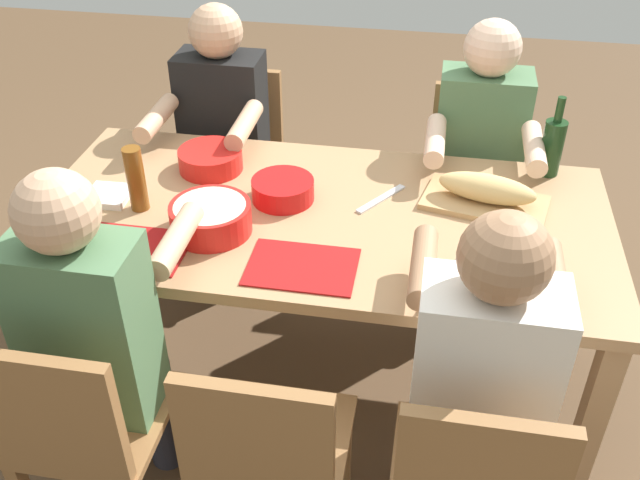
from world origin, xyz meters
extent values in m
plane|color=brown|center=(0.00, 0.00, 0.00)|extent=(8.00, 8.00, 0.00)
cube|color=#A87F56|center=(0.00, 0.00, 0.72)|extent=(1.89, 0.92, 0.04)
cube|color=#A87F56|center=(-0.88, -0.40, 0.35)|extent=(0.07, 0.07, 0.70)
cube|color=#A87F56|center=(0.88, -0.40, 0.35)|extent=(0.07, 0.07, 0.70)
cube|color=#A87F56|center=(-0.88, 0.40, 0.35)|extent=(0.07, 0.07, 0.70)
cube|color=#A87F56|center=(0.88, 0.40, 0.35)|extent=(0.07, 0.07, 0.70)
cube|color=olive|center=(0.00, 0.70, 0.44)|extent=(0.40, 0.40, 0.03)
cube|color=olive|center=(0.00, 0.88, 0.65)|extent=(0.38, 0.04, 0.40)
cube|color=olive|center=(0.17, 0.53, 0.21)|extent=(0.04, 0.04, 0.42)
cube|color=olive|center=(-0.17, 0.53, 0.21)|extent=(0.04, 0.04, 0.42)
cube|color=olive|center=(0.52, -0.70, 0.44)|extent=(0.40, 0.40, 0.03)
cube|color=olive|center=(0.52, -0.88, 0.65)|extent=(0.38, 0.04, 0.40)
cube|color=olive|center=(0.35, -0.53, 0.21)|extent=(0.04, 0.04, 0.42)
cube|color=olive|center=(0.69, -0.53, 0.21)|extent=(0.04, 0.04, 0.42)
cube|color=olive|center=(0.35, -0.87, 0.21)|extent=(0.04, 0.04, 0.42)
cube|color=olive|center=(0.69, -0.87, 0.21)|extent=(0.04, 0.04, 0.42)
cylinder|color=#2D2D38|center=(0.44, -0.48, 0.23)|extent=(0.11, 0.11, 0.45)
cylinder|color=#2D2D38|center=(0.60, -0.48, 0.23)|extent=(0.11, 0.11, 0.45)
cube|color=black|center=(0.52, -0.64, 0.73)|extent=(0.34, 0.20, 0.55)
cylinder|color=tan|center=(0.35, -0.37, 0.85)|extent=(0.07, 0.30, 0.07)
cylinder|color=tan|center=(0.69, -0.37, 0.85)|extent=(0.07, 0.30, 0.07)
sphere|color=tan|center=(0.52, -0.64, 1.09)|extent=(0.21, 0.21, 0.21)
cube|color=olive|center=(0.52, 0.70, 0.44)|extent=(0.40, 0.40, 0.03)
cube|color=olive|center=(0.52, 0.88, 0.65)|extent=(0.38, 0.04, 0.40)
cube|color=olive|center=(0.69, 0.53, 0.21)|extent=(0.04, 0.04, 0.42)
cube|color=olive|center=(0.35, 0.53, 0.21)|extent=(0.04, 0.04, 0.42)
cylinder|color=#2D2D38|center=(0.60, 0.48, 0.23)|extent=(0.11, 0.11, 0.45)
cylinder|color=#2D2D38|center=(0.44, 0.48, 0.23)|extent=(0.11, 0.11, 0.45)
cube|color=#4C724C|center=(0.52, 0.64, 0.73)|extent=(0.34, 0.20, 0.55)
cylinder|color=tan|center=(0.69, 0.37, 0.85)|extent=(0.07, 0.30, 0.07)
cylinder|color=tan|center=(0.35, 0.37, 0.85)|extent=(0.07, 0.30, 0.07)
sphere|color=tan|center=(0.52, 0.64, 1.09)|extent=(0.21, 0.21, 0.21)
cube|color=olive|center=(-0.52, 0.70, 0.44)|extent=(0.40, 0.40, 0.03)
cube|color=olive|center=(-0.52, 0.88, 0.65)|extent=(0.38, 0.04, 0.40)
cube|color=olive|center=(-0.35, 0.53, 0.21)|extent=(0.04, 0.04, 0.42)
cube|color=olive|center=(-0.69, 0.53, 0.21)|extent=(0.04, 0.04, 0.42)
cylinder|color=#2D2D38|center=(-0.44, 0.48, 0.23)|extent=(0.11, 0.11, 0.45)
cylinder|color=#2D2D38|center=(-0.60, 0.48, 0.23)|extent=(0.11, 0.11, 0.45)
cube|color=white|center=(-0.52, 0.64, 0.73)|extent=(0.34, 0.20, 0.55)
cylinder|color=#9E7251|center=(-0.35, 0.37, 0.85)|extent=(0.07, 0.30, 0.07)
cylinder|color=#9E7251|center=(-0.69, 0.37, 0.85)|extent=(0.07, 0.30, 0.07)
sphere|color=#9E7251|center=(-0.52, 0.64, 1.09)|extent=(0.21, 0.21, 0.21)
cube|color=olive|center=(-0.52, -0.70, 0.44)|extent=(0.40, 0.40, 0.03)
cube|color=olive|center=(-0.52, -0.88, 0.65)|extent=(0.38, 0.04, 0.40)
cube|color=olive|center=(-0.69, -0.53, 0.21)|extent=(0.04, 0.04, 0.42)
cube|color=olive|center=(-0.35, -0.53, 0.21)|extent=(0.04, 0.04, 0.42)
cube|color=olive|center=(-0.69, -0.87, 0.21)|extent=(0.04, 0.04, 0.42)
cube|color=olive|center=(-0.35, -0.87, 0.21)|extent=(0.04, 0.04, 0.42)
cylinder|color=#2D2D38|center=(-0.60, -0.48, 0.23)|extent=(0.11, 0.11, 0.45)
cylinder|color=#2D2D38|center=(-0.44, -0.48, 0.23)|extent=(0.11, 0.11, 0.45)
cube|color=#4C724C|center=(-0.52, -0.64, 0.73)|extent=(0.34, 0.20, 0.55)
cylinder|color=beige|center=(-0.69, -0.37, 0.85)|extent=(0.07, 0.30, 0.07)
cylinder|color=beige|center=(-0.35, -0.37, 0.85)|extent=(0.07, 0.30, 0.07)
sphere|color=beige|center=(-0.52, -0.64, 1.09)|extent=(0.21, 0.21, 0.21)
cylinder|color=red|center=(0.14, -0.06, 0.78)|extent=(0.21, 0.21, 0.07)
cylinder|color=#669E33|center=(0.14, -0.06, 0.80)|extent=(0.18, 0.18, 0.03)
cylinder|color=red|center=(0.32, 0.16, 0.79)|extent=(0.25, 0.25, 0.09)
cylinder|color=beige|center=(0.32, 0.16, 0.82)|extent=(0.22, 0.22, 0.03)
cylinder|color=red|center=(0.44, -0.21, 0.78)|extent=(0.23, 0.23, 0.08)
cylinder|color=#2D7028|center=(0.44, -0.21, 0.80)|extent=(0.20, 0.20, 0.03)
cube|color=tan|center=(-0.53, -0.14, 0.75)|extent=(0.44, 0.30, 0.02)
ellipsoid|color=tan|center=(-0.53, -0.14, 0.81)|extent=(0.34, 0.18, 0.09)
cylinder|color=#193819|center=(-0.75, -0.39, 0.84)|extent=(0.08, 0.08, 0.20)
cylinder|color=#193819|center=(-0.75, -0.39, 0.98)|extent=(0.03, 0.03, 0.09)
cylinder|color=brown|center=(0.59, 0.08, 0.85)|extent=(0.06, 0.06, 0.22)
cylinder|color=silver|center=(-0.46, 0.33, 0.74)|extent=(0.07, 0.07, 0.01)
cylinder|color=silver|center=(-0.46, 0.33, 0.78)|extent=(0.01, 0.01, 0.07)
cone|color=silver|center=(-0.46, 0.33, 0.86)|extent=(0.08, 0.08, 0.08)
cube|color=maroon|center=(0.00, 0.30, 0.74)|extent=(0.32, 0.23, 0.01)
cube|color=maroon|center=(0.52, 0.30, 0.74)|extent=(0.32, 0.23, 0.01)
cube|color=silver|center=(-0.19, -0.11, 0.74)|extent=(0.15, 0.20, 0.01)
cube|color=white|center=(0.72, 0.04, 0.75)|extent=(0.14, 0.14, 0.02)
camera|label=1|loc=(-0.34, 1.91, 2.00)|focal=39.71mm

